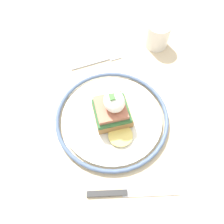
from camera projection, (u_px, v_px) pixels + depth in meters
The scene contains 7 objects.
ground_plane at pixel (116, 188), 1.21m from camera, with size 6.00×6.00×0.00m, color #9E9993.
dining_table at pixel (120, 146), 0.64m from camera, with size 1.02×0.86×0.77m.
plate at pixel (112, 117), 0.55m from camera, with size 0.28×0.28×0.02m.
sandwich at pixel (112, 110), 0.51m from camera, with size 0.13×0.08×0.09m.
fork at pixel (99, 61), 0.65m from camera, with size 0.03×0.16×0.00m.
knife at pixel (125, 193), 0.46m from camera, with size 0.05×0.19×0.01m.
cup at pixel (158, 35), 0.65m from camera, with size 0.07×0.07×0.07m.
Camera 1 is at (0.22, -0.08, 1.26)m, focal length 35.00 mm.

